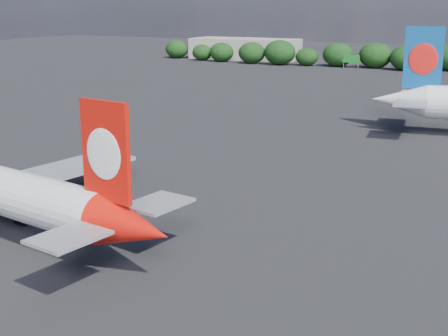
% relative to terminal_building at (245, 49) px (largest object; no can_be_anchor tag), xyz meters
% --- Properties ---
extents(ground, '(500.00, 500.00, 0.00)m').
position_rel_terminal_building_xyz_m(ground, '(65.00, -132.00, -4.00)').
color(ground, black).
rests_on(ground, ground).
extents(terminal_building, '(42.00, 16.00, 8.00)m').
position_rel_terminal_building_xyz_m(terminal_building, '(0.00, 0.00, 0.00)').
color(terminal_building, gray).
rests_on(terminal_building, ground).
extents(highway_sign, '(6.00, 0.30, 4.50)m').
position_rel_terminal_building_xyz_m(highway_sign, '(47.00, -16.00, -0.87)').
color(highway_sign, '#166F22').
rests_on(highway_sign, ground).
extents(billboard_yellow, '(5.00, 0.30, 5.50)m').
position_rel_terminal_building_xyz_m(billboard_yellow, '(77.00, -10.00, -0.13)').
color(billboard_yellow, yellow).
rests_on(billboard_yellow, ground).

